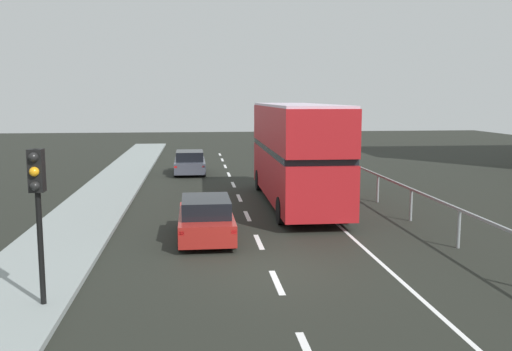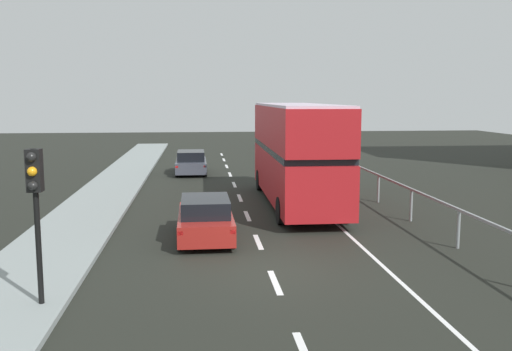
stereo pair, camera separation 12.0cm
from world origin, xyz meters
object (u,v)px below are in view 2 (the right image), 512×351
(double_decker_bus_red, at_px, (296,151))
(sedan_car_ahead, at_px, (191,163))
(hatchback_car_near, at_px, (205,219))
(traffic_signal_pole, at_px, (35,189))

(double_decker_bus_red, relative_size, sedan_car_ahead, 2.55)
(double_decker_bus_red, xyz_separation_m, hatchback_car_near, (-3.92, -5.47, -1.63))
(hatchback_car_near, xyz_separation_m, traffic_signal_pole, (-3.61, -5.85, 1.99))
(double_decker_bus_red, relative_size, traffic_signal_pole, 3.17)
(traffic_signal_pole, height_order, sedan_car_ahead, traffic_signal_pole)
(sedan_car_ahead, bearing_deg, hatchback_car_near, -88.14)
(sedan_car_ahead, bearing_deg, traffic_signal_pole, -98.27)
(double_decker_bus_red, height_order, sedan_car_ahead, double_decker_bus_red)
(traffic_signal_pole, distance_m, sedan_car_ahead, 21.96)
(hatchback_car_near, bearing_deg, traffic_signal_pole, -122.09)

